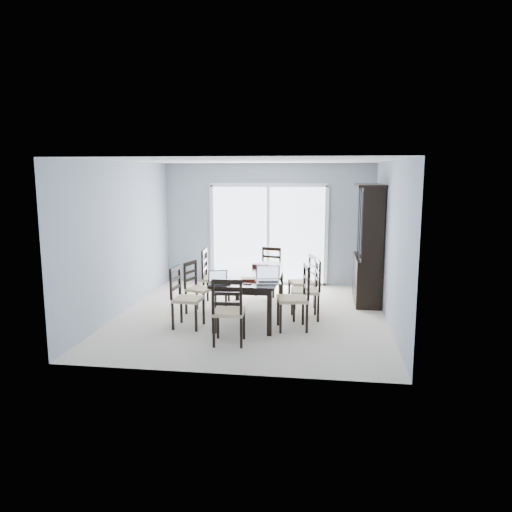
% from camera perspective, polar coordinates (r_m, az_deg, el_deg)
% --- Properties ---
extents(floor, '(5.00, 5.00, 0.00)m').
position_cam_1_polar(floor, '(8.57, -0.52, -6.81)').
color(floor, beige).
rests_on(floor, ground).
extents(ceiling, '(5.00, 5.00, 0.00)m').
position_cam_1_polar(ceiling, '(8.22, -0.55, 10.84)').
color(ceiling, white).
rests_on(ceiling, back_wall).
extents(back_wall, '(4.50, 0.02, 2.60)m').
position_cam_1_polar(back_wall, '(10.76, 1.43, 3.64)').
color(back_wall, '#909CAC').
rests_on(back_wall, floor).
extents(wall_left, '(0.02, 5.00, 2.60)m').
position_cam_1_polar(wall_left, '(8.91, -15.01, 2.04)').
color(wall_left, '#909CAC').
rests_on(wall_left, floor).
extents(wall_right, '(0.02, 5.00, 2.60)m').
position_cam_1_polar(wall_right, '(8.27, 15.08, 1.47)').
color(wall_right, '#909CAC').
rests_on(wall_right, floor).
extents(balcony, '(4.50, 2.00, 0.10)m').
position_cam_1_polar(balcony, '(11.95, 1.95, -2.30)').
color(balcony, gray).
rests_on(balcony, ground).
extents(railing, '(4.50, 0.06, 1.10)m').
position_cam_1_polar(railing, '(12.82, 2.43, 1.24)').
color(railing, '#99999E').
rests_on(railing, balcony).
extents(dining_table, '(1.00, 2.20, 0.75)m').
position_cam_1_polar(dining_table, '(8.40, -0.53, -2.41)').
color(dining_table, black).
rests_on(dining_table, floor).
extents(china_hutch, '(0.50, 1.38, 2.20)m').
position_cam_1_polar(china_hutch, '(9.51, 12.76, 1.21)').
color(china_hutch, black).
rests_on(china_hutch, floor).
extents(sliding_door, '(2.52, 0.05, 2.18)m').
position_cam_1_polar(sliding_door, '(10.76, 1.41, 2.50)').
color(sliding_door, silver).
rests_on(sliding_door, floor).
extents(chair_left_near, '(0.46, 0.45, 1.11)m').
position_cam_1_polar(chair_left_near, '(7.91, -8.44, -3.91)').
color(chair_left_near, black).
rests_on(chair_left_near, floor).
extents(chair_left_mid, '(0.50, 0.49, 1.03)m').
position_cam_1_polar(chair_left_mid, '(8.71, -6.93, -2.91)').
color(chair_left_mid, black).
rests_on(chair_left_mid, floor).
extents(chair_left_far, '(0.49, 0.47, 1.19)m').
position_cam_1_polar(chair_left_far, '(9.19, -5.18, -1.69)').
color(chair_left_far, black).
rests_on(chair_left_far, floor).
extents(chair_right_near, '(0.53, 0.52, 1.18)m').
position_cam_1_polar(chair_right_near, '(7.74, 4.92, -3.88)').
color(chair_right_near, black).
rests_on(chair_right_near, floor).
extents(chair_right_mid, '(0.51, 0.49, 1.16)m').
position_cam_1_polar(chair_right_mid, '(8.31, 6.33, -3.03)').
color(chair_right_mid, black).
rests_on(chair_right_mid, floor).
extents(chair_right_far, '(0.53, 0.53, 1.09)m').
position_cam_1_polar(chair_right_far, '(9.08, 5.84, -2.17)').
color(chair_right_far, black).
rests_on(chair_right_far, floor).
extents(chair_end_near, '(0.45, 0.46, 1.13)m').
position_cam_1_polar(chair_end_near, '(7.00, -3.21, -5.55)').
color(chair_end_near, black).
rests_on(chair_end_near, floor).
extents(chair_end_far, '(0.49, 0.50, 1.08)m').
position_cam_1_polar(chair_end_far, '(9.93, 1.58, -1.14)').
color(chair_end_far, black).
rests_on(chair_end_far, floor).
extents(laptop_dark, '(0.35, 0.31, 0.20)m').
position_cam_1_polar(laptop_dark, '(7.52, -4.20, -2.90)').
color(laptop_dark, black).
rests_on(laptop_dark, dining_table).
extents(laptop_silver, '(0.41, 0.32, 0.26)m').
position_cam_1_polar(laptop_silver, '(7.59, 1.42, -2.66)').
color(laptop_silver, '#B9B9BB').
rests_on(laptop_silver, dining_table).
extents(book_stack, '(0.27, 0.22, 0.04)m').
position_cam_1_polar(book_stack, '(7.78, -0.89, -2.67)').
color(book_stack, maroon).
rests_on(book_stack, dining_table).
extents(cell_phone, '(0.13, 0.08, 0.01)m').
position_cam_1_polar(cell_phone, '(7.53, -0.99, -3.20)').
color(cell_phone, black).
rests_on(cell_phone, dining_table).
extents(game_box, '(0.29, 0.21, 0.06)m').
position_cam_1_polar(game_box, '(8.78, 0.47, -1.15)').
color(game_box, '#50101D').
rests_on(game_box, dining_table).
extents(hot_tub, '(2.23, 2.09, 0.97)m').
position_cam_1_polar(hot_tub, '(12.04, -0.98, 0.40)').
color(hot_tub, maroon).
rests_on(hot_tub, balcony).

